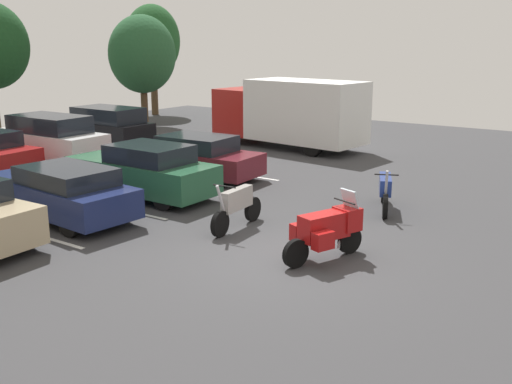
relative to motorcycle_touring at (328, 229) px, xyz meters
name	(u,v)px	position (x,y,z in m)	size (l,w,h in m)	color
ground	(287,259)	(-0.34, 0.78, -0.73)	(44.00, 44.00, 0.10)	#38383A
motorcycle_touring	(328,229)	(0.00, 0.00, 0.00)	(2.00, 1.19, 1.44)	black
motorcycle_second	(385,190)	(4.23, 0.50, -0.10)	(2.14, 1.07, 1.30)	black
motorcycle_third	(237,206)	(0.61, 2.82, -0.11)	(2.12, 0.62, 1.27)	black
parking_stripes	(65,217)	(-1.16, 7.13, -0.67)	(13.59, 4.73, 0.01)	silver
car_navy	(59,192)	(-1.24, 7.16, 0.03)	(2.13, 4.92, 1.40)	navy
car_green	(143,171)	(1.57, 6.96, 0.09)	(1.81, 4.76, 1.58)	#235638
car_maroon	(194,157)	(4.39, 7.42, 0.02)	(2.05, 4.88, 1.43)	maroon
car_far_white	(49,140)	(3.06, 13.33, 0.22)	(1.92, 4.80, 1.82)	white
car_far_black	(105,130)	(5.75, 13.30, 0.26)	(1.79, 4.22, 1.89)	black
box_truck	(290,112)	(11.16, 7.77, 0.86)	(3.12, 7.06, 2.90)	#A51E19
tree_far_left	(152,41)	(16.48, 20.92, 3.79)	(3.38, 3.38, 6.65)	#4C3823
tree_left	(142,54)	(12.47, 17.77, 3.11)	(3.54, 3.54, 5.84)	#4C3823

